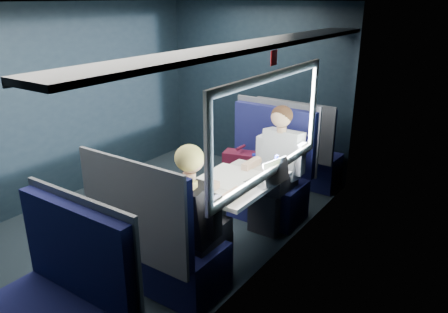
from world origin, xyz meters
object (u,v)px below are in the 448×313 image
Objects in this scene: cup at (282,170)px; seat_row_front at (299,155)px; table at (236,188)px; man at (277,162)px; seat_bay_far at (159,247)px; bottle_small at (276,169)px; woman at (195,213)px; laptop at (270,177)px; seat_bay_near at (263,177)px; seat_row_back at (64,309)px.

seat_row_front is at bearing 108.05° from cup.
man is at bearing 84.48° from table.
seat_bay_far is 1.09× the size of seat_row_front.
seat_bay_far is 1.28m from bottle_small.
woman reaches higher than cup.
table is 0.35m from laptop.
man is (0.25, -1.10, 0.31)m from seat_row_front.
man reaches higher than seat_row_front.
table is 0.76× the size of man.
man is 0.63m from laptop.
seat_bay_far reaches higher than seat_row_front.
seat_bay_far is at bearing -115.63° from laptop.
woman reaches higher than bottle_small.
bottle_small is at bearing -52.24° from seat_bay_near.
woman is 5.48× the size of bottle_small.
man is at bearing -32.54° from seat_bay_near.
seat_row_front is at bearing 90.00° from seat_bay_far.
seat_bay_far is at bearing -110.00° from cup.
seat_bay_far is at bearing -146.18° from woman.
man is at bearing -77.17° from seat_row_front.
seat_bay_near is 1.09× the size of seat_row_front.
cup is at bearing 93.83° from laptop.
table is at bearing -157.91° from laptop.
table is 0.76× the size of woman.
table is at bearing 78.22° from seat_bay_far.
seat_row_back is at bearing -90.00° from seat_row_front.
seat_bay_near is 0.97m from laptop.
seat_bay_far is at bearing 90.00° from seat_row_back.
seat_row_front is 3.18× the size of laptop.
seat_bay_far is 1.39m from cup.
table is at bearing 84.20° from seat_row_back.
bottle_small is (0.00, 0.11, 0.04)m from laptop.
table is 0.71m from woman.
seat_row_front is 1.79m from laptop.
table is at bearing -142.34° from bottle_small.
table is 0.79× the size of seat_bay_near.
seat_bay_near is 2.66m from seat_row_back.
man reaches higher than cup.
seat_row_back is at bearing -90.00° from seat_bay_far.
cup is at bearing 78.12° from seat_row_back.
man reaches higher than table.
laptop is 1.51× the size of bottle_small.
seat_row_back reaches higher than table.
woman is 0.86m from laptop.
seat_row_back is (0.00, -0.92, -0.00)m from seat_bay_far.
seat_bay_near is 0.43m from man.
seat_bay_near is 15.68× the size of cup.
man is at bearing 80.97° from seat_bay_far.
seat_bay_far is at bearing -113.49° from bottle_small.
table is 4.14× the size of bottle_small.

